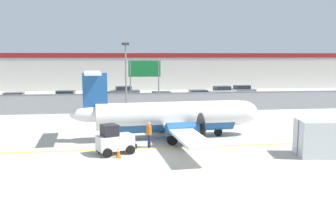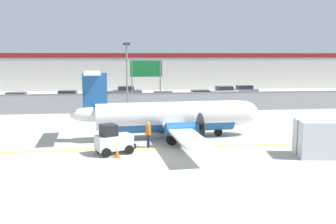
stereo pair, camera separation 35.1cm
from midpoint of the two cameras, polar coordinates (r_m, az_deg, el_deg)
ground_plane at (r=24.94m, az=1.22°, el=-5.41°), size 140.00×140.00×0.01m
perimeter_fence at (r=40.39m, az=-2.30°, el=1.57°), size 98.00×0.10×2.10m
parking_lot_strip at (r=51.89m, az=-3.49°, el=1.94°), size 98.00×17.00×0.12m
background_building at (r=70.05m, az=-4.65°, el=6.27°), size 91.00×8.10×6.50m
commuter_airplane at (r=27.47m, az=0.42°, el=-0.70°), size 14.03×16.07×4.92m
baggage_tug at (r=23.39m, az=-8.60°, el=-4.30°), size 2.57×2.07×1.88m
ground_crew_worker at (r=24.79m, az=-3.32°, el=-3.26°), size 0.37×0.55×1.70m
cargo_container at (r=24.36m, az=21.50°, el=-3.70°), size 2.68×2.34×2.20m
traffic_cone_near_left at (r=30.89m, az=3.53°, el=-2.11°), size 0.36×0.36×0.64m
traffic_cone_near_right at (r=28.01m, az=-8.88°, el=-3.30°), size 0.36×0.36×0.64m
traffic_cone_far_left at (r=22.65m, az=-8.03°, el=-6.13°), size 0.36×0.36×0.64m
traffic_cone_far_right at (r=26.92m, az=3.70°, el=-3.70°), size 0.36×0.36×0.64m
parked_car_0 at (r=48.19m, az=-22.46°, el=1.80°), size 4.28×2.18×1.58m
parked_car_1 at (r=48.84m, az=-15.64°, el=2.21°), size 4.27×2.14×1.58m
parked_car_2 at (r=46.41m, az=-10.27°, el=2.08°), size 4.21×2.02×1.58m
parked_car_3 at (r=54.38m, az=-6.86°, el=3.08°), size 4.34×2.31×1.58m
parked_car_4 at (r=46.08m, az=-1.37°, el=2.17°), size 4.27×2.14×1.58m
parked_car_5 at (r=48.23m, az=4.52°, el=2.43°), size 4.22×2.03×1.58m
parked_car_6 at (r=54.74m, az=7.93°, el=3.10°), size 4.38×2.40×1.58m
parked_car_7 at (r=56.86m, az=10.91°, el=3.23°), size 4.24×2.09×1.58m
apron_light_pole at (r=36.47m, az=-6.72°, el=5.79°), size 0.70×0.30×7.27m
highway_sign at (r=42.27m, az=-3.83°, el=5.98°), size 3.60×0.14×5.50m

